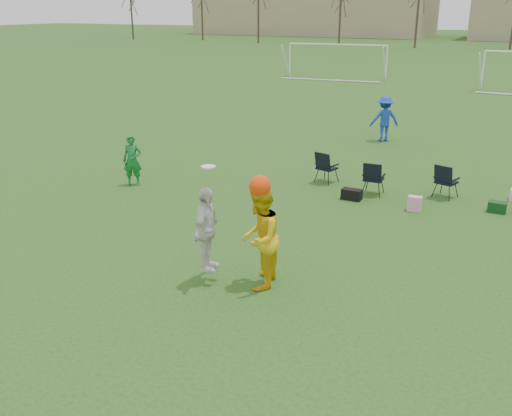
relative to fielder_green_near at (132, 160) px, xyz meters
The scene contains 6 objects.
ground 8.91m from the fielder_green_near, 38.45° to the right, with size 260.00×260.00×0.00m, color #224E18.
fielder_green_near is the anchor object (origin of this frame).
fielder_blue 10.60m from the fielder_green_near, 60.00° to the left, with size 1.15×0.66×1.79m, color #193DBB.
center_contest 7.37m from the fielder_green_near, 36.23° to the right, with size 1.72×1.37×2.38m.
sideline_setup 10.08m from the fielder_green_near, 14.21° to the left, with size 9.02×2.39×1.81m.
goal_left 28.67m from the fielder_green_near, 96.11° to the left, with size 7.39×0.76×2.46m.
Camera 1 is at (3.54, -7.68, 5.13)m, focal length 40.00 mm.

